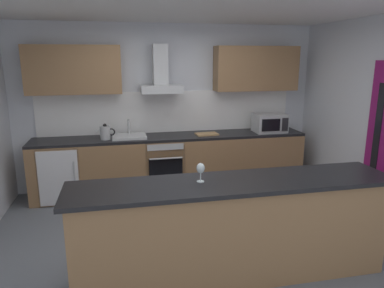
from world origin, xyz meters
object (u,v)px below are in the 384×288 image
object	(u,v)px
oven	(163,164)
refrigerator	(61,172)
microwave	(270,123)
chopping_board	(207,134)
kettle	(105,132)
range_hood	(161,78)
sink	(129,136)
wine_glass	(201,169)

from	to	relation	value
oven	refrigerator	xyz separation A→B (m)	(-1.53, -0.00, -0.03)
microwave	chopping_board	distance (m)	1.06
kettle	range_hood	size ratio (longest dim) A/B	0.40
kettle	sink	bearing A→B (deg)	7.30
sink	wine_glass	distance (m)	2.43
kettle	microwave	bearing A→B (deg)	0.13
microwave	oven	bearing A→B (deg)	179.08
sink	range_hood	bearing A→B (deg)	13.11
range_hood	sink	bearing A→B (deg)	-166.89
sink	chopping_board	xyz separation A→B (m)	(1.20, -0.03, -0.02)
oven	wine_glass	xyz separation A→B (m)	(0.04, -2.35, 0.64)
oven	microwave	size ratio (longest dim) A/B	1.60
range_hood	chopping_board	distance (m)	1.13
sink	chopping_board	distance (m)	1.20
kettle	wine_glass	xyz separation A→B (m)	(0.90, -2.32, 0.10)
wine_glass	chopping_board	world-z (taller)	wine_glass
chopping_board	range_hood	bearing A→B (deg)	167.55
oven	microwave	xyz separation A→B (m)	(1.74, -0.03, 0.59)
microwave	chopping_board	size ratio (longest dim) A/B	1.47
oven	wine_glass	size ratio (longest dim) A/B	4.50
refrigerator	oven	bearing A→B (deg)	0.10
refrigerator	kettle	distance (m)	0.89
refrigerator	kettle	bearing A→B (deg)	-2.65
sink	kettle	xyz separation A→B (m)	(-0.35, -0.04, 0.08)
microwave	range_hood	size ratio (longest dim) A/B	0.69
range_hood	kettle	bearing A→B (deg)	-169.23
range_hood	wine_glass	xyz separation A→B (m)	(0.04, -2.48, -0.68)
refrigerator	sink	size ratio (longest dim) A/B	1.70
sink	kettle	size ratio (longest dim) A/B	1.73
range_hood	wine_glass	size ratio (longest dim) A/B	4.05
kettle	range_hood	world-z (taller)	range_hood
range_hood	wine_glass	bearing A→B (deg)	-89.10
microwave	sink	size ratio (longest dim) A/B	1.00
oven	sink	distance (m)	0.69
microwave	chopping_board	world-z (taller)	microwave
wine_glass	refrigerator	bearing A→B (deg)	123.68
oven	microwave	bearing A→B (deg)	-0.92
range_hood	chopping_board	bearing A→B (deg)	-12.45
microwave	wine_glass	size ratio (longest dim) A/B	2.81
refrigerator	wine_glass	size ratio (longest dim) A/B	4.78
range_hood	wine_glass	world-z (taller)	range_hood
kettle	chopping_board	size ratio (longest dim) A/B	0.85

